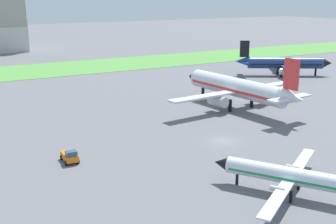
% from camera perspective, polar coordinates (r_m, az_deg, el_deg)
% --- Properties ---
extents(ground_plane, '(600.00, 600.00, 0.00)m').
position_cam_1_polar(ground_plane, '(75.14, 7.09, -3.67)').
color(ground_plane, slate).
extents(grass_taxiway_strip, '(360.00, 28.00, 0.08)m').
position_cam_1_polar(grass_taxiway_strip, '(150.20, -12.39, 5.48)').
color(grass_taxiway_strip, '#549342').
rests_on(grass_taxiway_strip, ground_plane).
extents(airplane_foreground_turboprop, '(20.12, 17.60, 6.90)m').
position_cam_1_polar(airplane_foreground_turboprop, '(56.43, 15.29, -7.80)').
color(airplane_foreground_turboprop, silver).
rests_on(airplane_foreground_turboprop, ground_plane).
extents(airplane_midfield_jet, '(34.66, 34.07, 12.25)m').
position_cam_1_polar(airplane_midfield_jet, '(95.49, 8.88, 3.03)').
color(airplane_midfield_jet, silver).
rests_on(airplane_midfield_jet, ground_plane).
extents(airplane_parked_jet_far, '(25.87, 25.87, 10.26)m').
position_cam_1_polar(airplane_parked_jet_far, '(137.16, 14.42, 6.03)').
color(airplane_parked_jet_far, navy).
rests_on(airplane_parked_jet_far, ground_plane).
extents(pushback_tug_midfield, '(2.14, 3.65, 1.95)m').
position_cam_1_polar(pushback_tug_midfield, '(66.82, -12.35, -5.48)').
color(pushback_tug_midfield, orange).
rests_on(pushback_tug_midfield, ground_plane).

